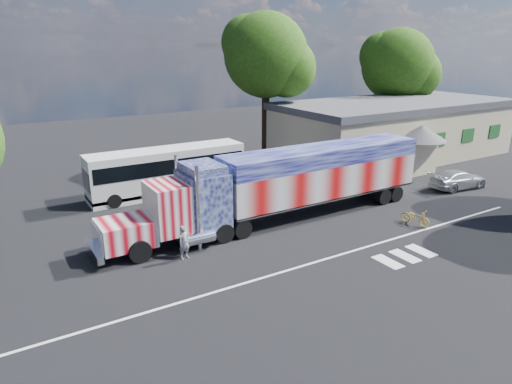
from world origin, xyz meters
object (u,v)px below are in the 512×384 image
tree_far_ne (399,65)px  bicycle (415,217)px  coach_bus (168,170)px  parked_car (458,179)px  semi_truck (288,182)px  tree_ne_a (267,56)px  woman (184,242)px

tree_far_ne → bicycle: bearing=-134.3°
coach_bus → parked_car: size_ratio=2.39×
coach_bus → tree_far_ne: 29.21m
parked_car → bicycle: 9.14m
semi_truck → bicycle: bearing=-39.4°
bicycle → tree_ne_a: tree_ne_a is taller
semi_truck → tree_far_ne: size_ratio=1.76×
parked_car → bicycle: bearing=117.4°
coach_bus → woman: bearing=-106.9°
woman → bicycle: (13.29, -2.90, -0.38)m
woman → tree_ne_a: tree_ne_a is taller
semi_truck → tree_ne_a: size_ratio=1.62×
parked_car → tree_ne_a: bearing=30.0°
coach_bus → woman: size_ratio=6.44×
coach_bus → tree_far_ne: size_ratio=0.93×
semi_truck → bicycle: size_ratio=11.52×
coach_bus → bicycle: (10.13, -13.30, -1.19)m
tree_far_ne → semi_truck: bearing=-150.2°
coach_bus → tree_ne_a: bearing=24.9°
tree_far_ne → coach_bus: bearing=-169.8°
tree_far_ne → parked_car: bearing=-122.1°
woman → tree_ne_a: (14.95, 15.88, 8.31)m
semi_truck → parked_car: 14.47m
semi_truck → tree_far_ne: tree_far_ne is taller
coach_bus → semi_truck: bearing=-63.1°
woman → tree_far_ne: size_ratio=0.14×
parked_car → coach_bus: bearing=67.9°
semi_truck → parked_car: (14.31, -1.43, -1.63)m
tree_far_ne → tree_ne_a: bearing=178.5°
semi_truck → woman: (-7.49, -1.86, -1.44)m
parked_car → semi_truck: bearing=90.4°
semi_truck → tree_far_ne: 27.94m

